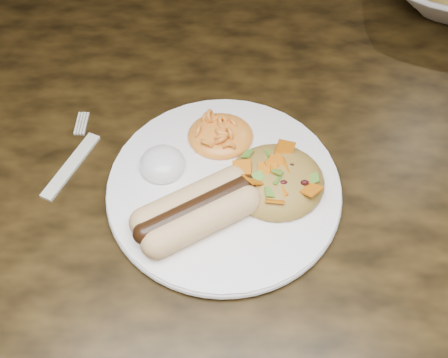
{
  "coord_description": "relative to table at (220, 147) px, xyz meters",
  "views": [
    {
      "loc": [
        0.02,
        -0.46,
        1.24
      ],
      "look_at": [
        0.01,
        -0.14,
        0.77
      ],
      "focal_mm": 42.0,
      "sensor_mm": 36.0,
      "label": 1
    }
  ],
  "objects": [
    {
      "name": "plate",
      "position": [
        0.01,
        -0.14,
        0.1
      ],
      "size": [
        0.27,
        0.27,
        0.01
      ],
      "primitive_type": "cylinder",
      "rotation": [
        0.0,
        0.0,
        0.05
      ],
      "color": "white",
      "rests_on": "table"
    },
    {
      "name": "sour_cream",
      "position": [
        -0.06,
        -0.12,
        0.12
      ],
      "size": [
        0.06,
        0.06,
        0.03
      ],
      "primitive_type": "ellipsoid",
      "rotation": [
        0.0,
        0.0,
        -0.14
      ],
      "color": "white",
      "rests_on": "plate"
    },
    {
      "name": "hotdog",
      "position": [
        -0.02,
        -0.18,
        0.12
      ],
      "size": [
        0.11,
        0.11,
        0.03
      ],
      "rotation": [
        0.0,
        0.0,
        0.54
      ],
      "color": "#F8D68C",
      "rests_on": "plate"
    },
    {
      "name": "mac_and_cheese",
      "position": [
        0.0,
        -0.07,
        0.12
      ],
      "size": [
        0.1,
        0.09,
        0.03
      ],
      "primitive_type": "ellipsoid",
      "rotation": [
        0.0,
        0.0,
        0.41
      ],
      "color": "orange",
      "rests_on": "plate"
    },
    {
      "name": "taco_salad",
      "position": [
        0.06,
        -0.14,
        0.12
      ],
      "size": [
        0.11,
        0.1,
        0.05
      ],
      "rotation": [
        0.0,
        0.0,
        0.02
      ],
      "color": "#D25223",
      "rests_on": "plate"
    },
    {
      "name": "floor",
      "position": [
        0.0,
        0.0,
        -0.66
      ],
      "size": [
        4.0,
        4.0,
        0.0
      ],
      "primitive_type": "plane",
      "color": "#492A19",
      "rests_on": "ground"
    },
    {
      "name": "table",
      "position": [
        0.0,
        0.0,
        0.0
      ],
      "size": [
        1.6,
        0.9,
        0.75
      ],
      "color": "#402D11",
      "rests_on": "floor"
    },
    {
      "name": "fork",
      "position": [
        -0.17,
        -0.11,
        0.09
      ],
      "size": [
        0.08,
        0.15,
        0.0
      ],
      "primitive_type": "cube",
      "rotation": [
        0.0,
        0.0,
        -0.41
      ],
      "color": "silver",
      "rests_on": "table"
    }
  ]
}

